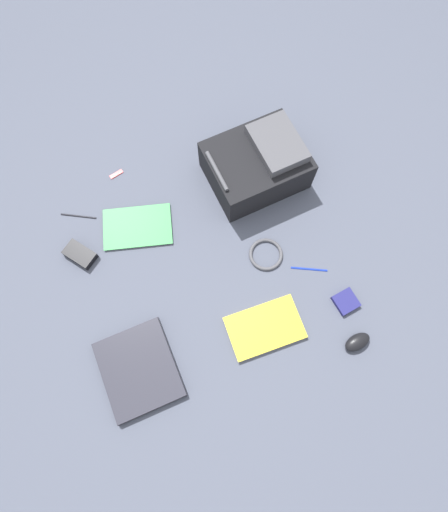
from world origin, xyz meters
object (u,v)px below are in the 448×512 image
Objects in this scene: backpack at (257,164)px; cable_coil at (266,254)px; pen_blue at (309,269)px; book_blue at (265,328)px; usb_stick at (116,174)px; laptop at (139,369)px; power_brick at (80,254)px; computer_mouse at (357,342)px; pen_black at (78,216)px; book_comic at (138,227)px; earbud_pouch at (346,302)px.

cable_coil is (-0.36, 0.03, -0.09)m from backpack.
book_blue is at bearing 131.16° from pen_blue.
usb_stick is at bearing 51.52° from pen_blue.
power_brick reaches higher than laptop.
power_brick is at bearing 43.63° from computer_mouse.
backpack reaches higher than usb_stick.
usb_stick is (0.48, 0.56, -0.00)m from cable_coil.
pen_black is (0.71, 0.99, -0.02)m from computer_mouse.
laptop is 1.23× the size of book_comic.
pen_black is (0.31, 0.73, -0.00)m from cable_coil.
power_brick is 0.92m from pen_blue.
laptop is at bearing 122.38° from cable_coil.
pen_blue is (-0.09, -0.16, -0.00)m from cable_coil.
laptop is at bearing 179.93° from usb_stick.
backpack is 0.48m from pen_blue.
earbud_pouch reaches higher than usb_stick.
book_comic is 0.89m from earbud_pouch.
pen_black is at bearing 133.62° from usb_stick.
pen_black is (0.66, 0.17, -0.01)m from laptop.
computer_mouse reaches higher than book_comic.
laptop is 2.48× the size of pen_blue.
backpack is at bearing -74.46° from book_comic.
backpack is 0.66m from book_blue.
backpack is 0.93m from laptop.
laptop is 6.03× the size of usb_stick.
earbud_pouch reaches higher than pen_blue.
computer_mouse is at bearing -125.75° from pen_black.
book_blue is 0.79m from power_brick.
backpack is 0.66m from earbud_pouch.
backpack is 7.50× the size of usb_stick.
book_comic is 4.90× the size of usb_stick.
power_brick reaches higher than pen_blue.
power_brick reaches higher than book_comic.
pen_blue is at bearing 0.21° from computer_mouse.
backpack is 0.77m from pen_black.
computer_mouse is 1.22m from pen_black.
usb_stick is at bearing 48.55° from earbud_pouch.
power_brick is 2.07× the size of usb_stick.
pen_black is 1.14m from earbud_pouch.
pen_blue is 0.91m from usb_stick.
computer_mouse is at bearing -137.19° from usb_stick.
cable_coil is at bearing -57.62° from laptop.
laptop is 0.76m from pen_blue.
backpack is 1.24× the size of laptop.
pen_black is at bearing 65.79° from pen_blue.
usb_stick is (0.83, -0.00, -0.01)m from laptop.
book_comic is 0.54m from cable_coil.
book_blue reaches higher than pen_blue.
cable_coil is at bearing 174.54° from backpack.
power_brick reaches higher than cable_coil.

